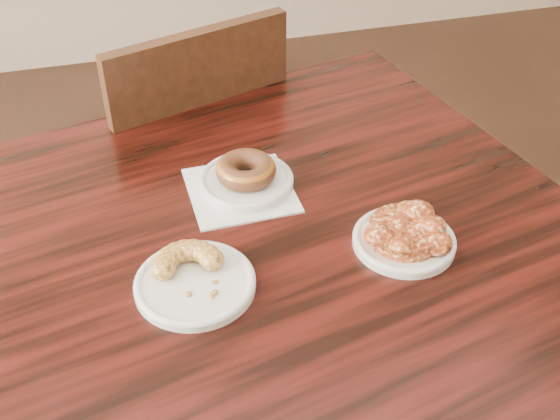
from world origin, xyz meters
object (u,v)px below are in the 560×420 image
object	(u,v)px
chair_far	(177,179)
cruller_fragment	(194,273)
cafe_table	(282,395)
apple_fritter	(406,229)
glazed_donut	(246,170)

from	to	relation	value
chair_far	cruller_fragment	world-z (taller)	chair_far
cruller_fragment	chair_far	bearing A→B (deg)	85.97
cafe_table	apple_fritter	bearing A→B (deg)	-26.11
glazed_donut	cafe_table	bearing A→B (deg)	-83.61
glazed_donut	apple_fritter	distance (m)	0.29
glazed_donut	cruller_fragment	xyz separation A→B (m)	(-0.12, -0.21, -0.01)
chair_far	glazed_donut	xyz separation A→B (m)	(0.08, -0.46, 0.33)
cafe_table	chair_far	size ratio (longest dim) A/B	1.09
cafe_table	glazed_donut	size ratio (longest dim) A/B	9.66
cafe_table	chair_far	world-z (taller)	chair_far
apple_fritter	cruller_fragment	distance (m)	0.32
glazed_donut	apple_fritter	world-z (taller)	glazed_donut
chair_far	cruller_fragment	distance (m)	0.75
chair_far	cruller_fragment	bearing A→B (deg)	68.07
cruller_fragment	apple_fritter	bearing A→B (deg)	1.43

